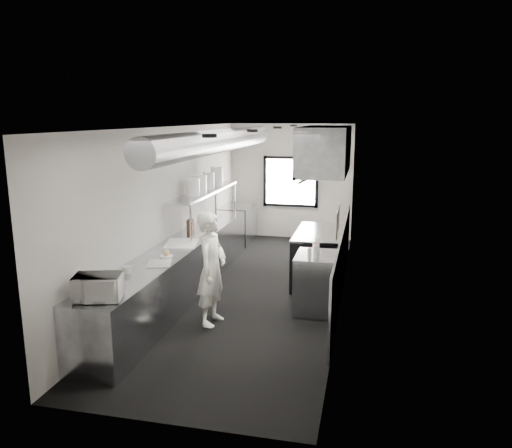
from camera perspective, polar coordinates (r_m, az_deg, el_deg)
The scene contains 35 objects.
floor at distance 8.83m, azimuth -0.17°, elevation -7.49°, with size 3.00×8.00×0.01m, color black.
ceiling at distance 8.31m, azimuth -0.18°, elevation 11.00°, with size 3.00×8.00×0.01m, color #BCB8B3.
wall_back at distance 12.34m, azimuth 3.98°, elevation 4.84°, with size 3.00×0.02×2.80m, color #B4B0AA.
wall_front at distance 4.77m, azimuth -11.04°, elevation -7.30°, with size 3.00×0.02×2.80m, color #B4B0AA.
wall_left at distance 8.91m, azimuth -9.63°, elevation 1.85°, with size 0.02×8.00×2.80m, color #B4B0AA.
wall_right at distance 8.26m, azimuth 10.02°, elevation 1.03°, with size 0.02×8.00×2.80m, color #B4B0AA.
wall_cladding at distance 8.75m, azimuth 9.79°, elevation -4.06°, with size 0.03×5.50×1.10m, color gray.
hvac_duct at distance 8.89m, azimuth -4.06°, elevation 9.43°, with size 0.40×0.40×6.40m, color #94969D.
service_window at distance 12.31m, azimuth 3.96°, elevation 4.82°, with size 1.36×0.05×1.25m.
exhaust_hood at distance 8.85m, azimuth 7.86°, elevation 8.30°, with size 0.81×2.20×0.88m.
prep_counter at distance 8.55m, azimuth -8.49°, elevation -5.10°, with size 0.70×6.00×0.90m, color gray.
pass_shelf at distance 9.71m, azimuth -5.73°, elevation 3.61°, with size 0.45×3.00×0.68m.
range at distance 9.19m, azimuth 7.15°, elevation -3.72°, with size 0.88×1.60×0.94m.
bottle_station at distance 7.85m, azimuth 6.94°, elevation -6.64°, with size 0.65×0.80×0.90m, color gray.
far_work_table at distance 11.96m, azimuth -2.12°, elevation 0.01°, with size 0.70×1.20×0.90m, color gray.
notice_sheet_a at distance 7.05m, azimuth 9.34°, elevation 0.80°, with size 0.02×0.28×0.38m, color silver.
notice_sheet_b at distance 6.72m, azimuth 9.14°, elevation -0.20°, with size 0.02×0.28×0.38m, color silver.
line_cook at distance 7.25m, azimuth -5.08°, elevation -5.08°, with size 0.60×0.40×1.66m, color white.
microwave at distance 6.07m, azimuth -17.55°, elevation -6.88°, with size 0.49×0.37×0.30m, color silver.
deli_tub_a at distance 6.68m, azimuth -15.97°, elevation -5.94°, with size 0.14×0.14×0.10m, color #B5C2B2.
deli_tub_b at distance 7.00m, azimuth -14.51°, elevation -5.05°, with size 0.12×0.12×0.09m, color #B5C2B2.
newspaper at distance 7.33m, azimuth -10.96°, elevation -4.43°, with size 0.33×0.41×0.01m, color silver.
small_plate at distance 7.67m, azimuth -10.19°, elevation -3.63°, with size 0.20×0.20×0.02m, color white.
pastry at distance 7.65m, azimuth -10.21°, elevation -3.22°, with size 0.10×0.10×0.10m, color tan.
cutting_board at distance 8.38m, azimuth -8.51°, elevation -2.19°, with size 0.50×0.67×0.02m, color silver.
knife_block at distance 9.27m, azimuth -7.51°, elevation -0.16°, with size 0.09×0.20×0.22m, color #4D2A1B.
plate_stack_a at distance 9.11m, azimuth -7.23°, elevation 4.22°, with size 0.27×0.27×0.31m, color white.
plate_stack_b at distance 9.29m, azimuth -6.46°, elevation 4.49°, with size 0.27×0.27×0.34m, color white.
plate_stack_c at distance 9.89m, azimuth -5.42°, elevation 4.95°, with size 0.23×0.23×0.33m, color white.
plate_stack_d at distance 10.40m, azimuth -4.49°, elevation 5.47°, with size 0.25×0.25×0.39m, color white.
squeeze_bottle_a at distance 7.39m, azimuth 6.11°, elevation -3.44°, with size 0.06×0.06×0.18m, color silver.
squeeze_bottle_b at distance 7.51m, azimuth 6.74°, elevation -3.13°, with size 0.07×0.07×0.20m, color silver.
squeeze_bottle_c at distance 7.73m, azimuth 6.70°, elevation -2.76°, with size 0.06×0.06×0.18m, color silver.
squeeze_bottle_d at distance 7.80m, azimuth 6.88°, elevation -2.64°, with size 0.06×0.06×0.17m, color silver.
squeeze_bottle_e at distance 8.01m, azimuth 7.01°, elevation -2.20°, with size 0.06×0.06×0.19m, color silver.
Camera 1 is at (1.85, -8.10, 2.97)m, focal length 35.12 mm.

